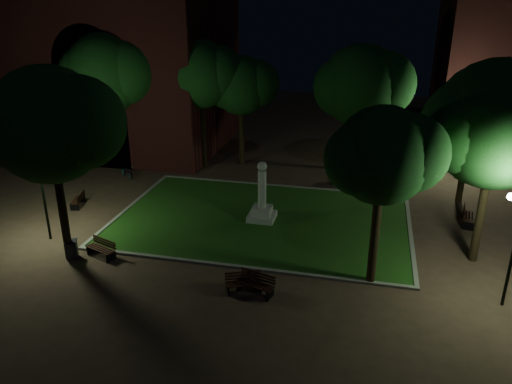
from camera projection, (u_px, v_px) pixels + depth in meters
The scene contains 24 objects.
ground at pixel (253, 237), 24.69m from camera, with size 80.00×80.00×0.00m, color #493326.
lawn at pixel (262, 220), 26.49m from camera, with size 15.00×10.00×0.08m, color #214D15.
lawn_kerb at pixel (262, 219), 26.48m from camera, with size 15.40×10.40×0.12m.
monument at pixel (262, 204), 26.15m from camera, with size 1.40×1.40×3.20m.
building_main at pixel (92, 48), 37.82m from camera, with size 20.00×12.00×15.00m.
tree_west at pixel (51, 125), 20.37m from camera, with size 6.01×4.90×8.66m.
tree_north_wl at pixel (202, 75), 32.69m from camera, with size 5.46×4.46×8.53m.
tree_north_er at pixel (363, 85), 31.92m from camera, with size 6.50×5.31×8.41m.
tree_ne at pixel (475, 107), 26.86m from camera, with size 4.84×3.95×7.53m.
tree_east at pixel (500, 125), 20.22m from camera, with size 6.58×5.37×8.94m.
tree_se at pixel (385, 156), 18.73m from camera, with size 4.67×3.82×7.44m.
tree_nw at pixel (108, 73), 32.36m from camera, with size 6.44×5.26×9.04m.
tree_far_north at pixel (242, 86), 33.23m from camera, with size 4.86×3.96×7.52m.
lamppost_sw at pixel (42, 185), 23.46m from camera, with size 1.18×0.28×4.00m.
lamppost_nw at pixel (145, 118), 35.79m from camera, with size 1.18×0.28×4.15m.
lamppost_ne at pixel (462, 134), 31.49m from camera, with size 1.18×0.28×4.20m.
bench_near_left at pixel (244, 283), 20.04m from camera, with size 1.56×1.07×0.81m.
bench_near_right at pixel (256, 284), 19.91m from camera, with size 1.66×0.97×0.86m.
bench_west_near at pixel (102, 249), 22.71m from camera, with size 1.60×1.02×0.83m.
bench_left_side at pixel (78, 200), 28.15m from camera, with size 0.82×1.47×0.76m.
bench_right_side at pixel (468, 217), 25.90m from camera, with size 0.81×1.71×0.90m.
bench_far_side at pixel (343, 178), 31.37m from camera, with size 1.62×0.65×0.87m.
trash_bin at pixel (72, 249), 22.55m from camera, with size 0.67×0.67×0.87m.
bicycle at pixel (127, 172), 32.60m from camera, with size 0.52×1.48×0.78m, color black.
Camera 1 is at (5.20, -21.51, 11.17)m, focal length 35.00 mm.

